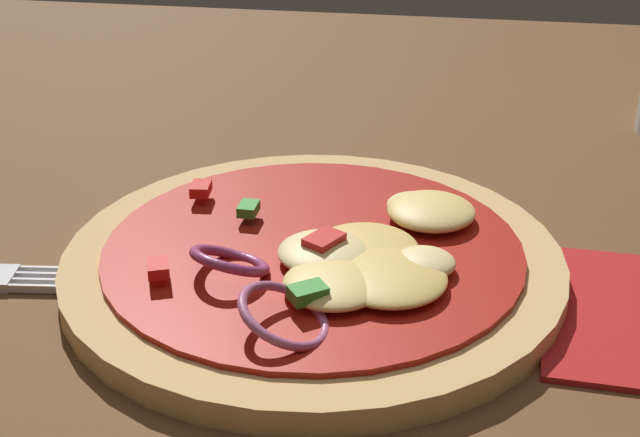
{
  "coord_description": "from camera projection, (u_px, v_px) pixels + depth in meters",
  "views": [
    {
      "loc": [
        0.06,
        -0.38,
        0.25
      ],
      "look_at": [
        -0.01,
        0.01,
        0.05
      ],
      "focal_mm": 50.41,
      "sensor_mm": 36.0,
      "label": 1
    }
  ],
  "objects": [
    {
      "name": "dining_table",
      "position": [
        332.0,
        285.0,
        0.45
      ],
      "size": [
        1.39,
        0.98,
        0.03
      ],
      "color": "brown",
      "rests_on": "ground"
    },
    {
      "name": "pizza",
      "position": [
        320.0,
        260.0,
        0.42
      ],
      "size": [
        0.24,
        0.24,
        0.03
      ],
      "color": "tan",
      "rests_on": "dining_table"
    }
  ]
}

